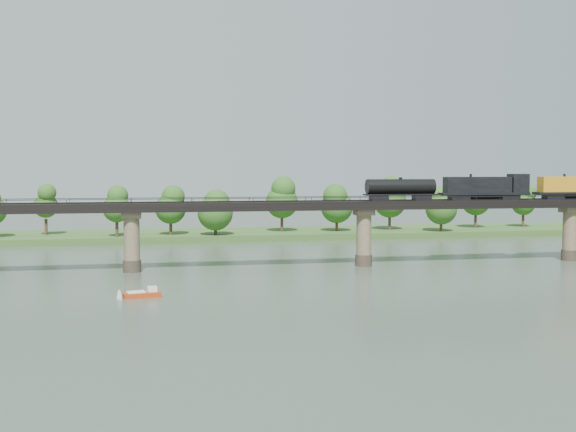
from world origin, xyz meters
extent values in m
plane|color=#354336|center=(0.00, 0.00, 0.00)|extent=(400.00, 400.00, 0.00)
cube|color=#2F5221|center=(0.00, 85.00, 0.80)|extent=(300.00, 24.00, 1.60)
cylinder|color=#473A2D|center=(-40.00, 30.00, 1.00)|extent=(3.00, 3.00, 2.00)
cylinder|color=#827355|center=(-40.00, 30.00, 5.50)|extent=(2.60, 2.60, 9.00)
cube|color=#827355|center=(-40.00, 30.00, 9.50)|extent=(3.20, 3.20, 1.00)
cylinder|color=#473A2D|center=(0.00, 30.00, 1.00)|extent=(3.00, 3.00, 2.00)
cylinder|color=#827355|center=(0.00, 30.00, 5.50)|extent=(2.60, 2.60, 9.00)
cube|color=#827355|center=(0.00, 30.00, 9.50)|extent=(3.20, 3.20, 1.00)
cylinder|color=#473A2D|center=(40.00, 30.00, 1.00)|extent=(3.00, 3.00, 2.00)
cylinder|color=#827355|center=(40.00, 30.00, 5.50)|extent=(2.60, 2.60, 9.00)
cube|color=#827355|center=(40.00, 30.00, 9.50)|extent=(3.20, 3.20, 1.00)
cube|color=black|center=(0.00, 30.00, 10.75)|extent=(220.00, 5.00, 1.50)
cube|color=black|center=(0.00, 29.25, 11.58)|extent=(220.00, 0.12, 0.16)
cube|color=black|center=(0.00, 30.75, 11.58)|extent=(220.00, 0.12, 0.16)
cube|color=black|center=(0.00, 27.60, 12.20)|extent=(220.00, 0.10, 0.10)
cube|color=black|center=(0.00, 32.40, 12.20)|extent=(220.00, 0.10, 0.10)
cube|color=black|center=(0.00, 27.60, 11.85)|extent=(0.08, 0.08, 0.70)
cube|color=black|center=(0.00, 32.40, 11.85)|extent=(0.08, 0.08, 0.70)
cylinder|color=#382619|center=(-60.94, 84.18, 3.46)|extent=(0.70, 0.70, 3.71)
sphere|color=#204E16|center=(-60.94, 84.18, 8.41)|extent=(5.67, 5.67, 5.67)
sphere|color=#204E16|center=(-60.94, 84.18, 11.50)|extent=(4.25, 4.25, 4.25)
cylinder|color=#382619|center=(-44.43, 76.31, 3.35)|extent=(0.70, 0.70, 3.51)
sphere|color=#204E16|center=(-44.43, 76.31, 8.03)|extent=(6.31, 6.31, 6.31)
sphere|color=#204E16|center=(-44.43, 76.31, 10.96)|extent=(4.73, 4.73, 4.73)
cylinder|color=#382619|center=(-32.24, 78.84, 3.27)|extent=(0.70, 0.70, 3.34)
sphere|color=#204E16|center=(-32.24, 78.84, 7.73)|extent=(7.18, 7.18, 7.18)
sphere|color=#204E16|center=(-32.24, 78.84, 10.52)|extent=(5.39, 5.39, 5.39)
cylinder|color=#382619|center=(-22.01, 76.15, 3.01)|extent=(0.70, 0.70, 2.83)
sphere|color=#204E16|center=(-22.01, 76.15, 6.78)|extent=(8.26, 8.26, 8.26)
sphere|color=#204E16|center=(-22.01, 76.15, 9.14)|extent=(6.19, 6.19, 6.19)
cylinder|color=#382619|center=(-5.04, 82.68, 3.58)|extent=(0.70, 0.70, 3.96)
sphere|color=#204E16|center=(-5.04, 82.68, 8.87)|extent=(8.07, 8.07, 8.07)
sphere|color=#204E16|center=(-5.04, 82.68, 12.17)|extent=(6.05, 6.05, 6.05)
cylinder|color=#382619|center=(8.52, 81.14, 3.23)|extent=(0.70, 0.70, 3.27)
sphere|color=#204E16|center=(8.52, 81.14, 7.59)|extent=(8.03, 8.03, 8.03)
sphere|color=#204E16|center=(8.52, 81.14, 10.31)|extent=(6.02, 6.02, 6.02)
cylinder|color=#382619|center=(22.65, 82.31, 3.56)|extent=(0.70, 0.70, 3.92)
sphere|color=#204E16|center=(22.65, 82.31, 8.79)|extent=(8.29, 8.29, 8.29)
sphere|color=#204E16|center=(22.65, 82.31, 12.05)|extent=(6.21, 6.21, 6.21)
cylinder|color=#382619|center=(33.59, 75.35, 3.11)|extent=(0.70, 0.70, 3.02)
sphere|color=#204E16|center=(33.59, 75.35, 7.15)|extent=(7.74, 7.74, 7.74)
sphere|color=#204E16|center=(33.59, 75.35, 9.67)|extent=(5.80, 5.80, 5.80)
cylinder|color=#382619|center=(46.81, 84.03, 3.50)|extent=(0.70, 0.70, 3.80)
sphere|color=#204E16|center=(46.81, 84.03, 8.56)|extent=(7.47, 7.47, 7.47)
sphere|color=#204E16|center=(46.81, 84.03, 11.73)|extent=(5.60, 5.60, 5.60)
cylinder|color=#382619|center=(60.48, 84.26, 3.29)|extent=(0.70, 0.70, 3.38)
sphere|color=#204E16|center=(60.48, 84.26, 7.80)|extent=(6.23, 6.23, 6.23)
sphere|color=#204E16|center=(60.48, 84.26, 10.62)|extent=(4.67, 4.67, 4.67)
cube|color=black|center=(36.38, 30.00, 11.99)|extent=(3.54, 2.13, 0.97)
cube|color=#BD7A17|center=(39.92, 30.00, 14.25)|extent=(12.40, 2.39, 2.83)
cube|color=black|center=(27.52, 30.00, 11.99)|extent=(3.54, 2.13, 0.97)
cube|color=black|center=(17.78, 30.00, 11.99)|extent=(3.54, 2.13, 0.97)
cube|color=black|center=(22.65, 30.00, 12.61)|extent=(16.83, 2.66, 0.44)
cube|color=black|center=(21.32, 30.00, 14.25)|extent=(12.40, 2.39, 2.83)
cube|color=black|center=(29.29, 30.00, 14.51)|extent=(3.19, 2.66, 3.37)
cylinder|color=black|center=(22.65, 30.00, 12.12)|extent=(5.31, 1.24, 1.24)
cube|color=black|center=(10.69, 30.00, 11.99)|extent=(3.10, 1.95, 0.97)
cube|color=black|center=(2.72, 30.00, 11.99)|extent=(3.10, 1.95, 0.97)
cube|color=black|center=(6.70, 30.00, 12.56)|extent=(13.29, 2.13, 0.27)
cylinder|color=black|center=(6.70, 30.00, 13.98)|extent=(12.40, 2.66, 2.66)
cylinder|color=black|center=(6.70, 30.00, 15.40)|extent=(0.62, 0.62, 0.44)
cube|color=#B03814|center=(-38.16, 5.81, 0.34)|extent=(5.17, 2.73, 0.69)
cube|color=white|center=(-38.93, 5.66, 0.74)|extent=(2.61, 1.92, 0.25)
cube|color=white|center=(-36.81, 6.09, 1.03)|extent=(1.39, 1.39, 0.69)
camera|label=1|loc=(-36.93, -91.66, 17.33)|focal=45.00mm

